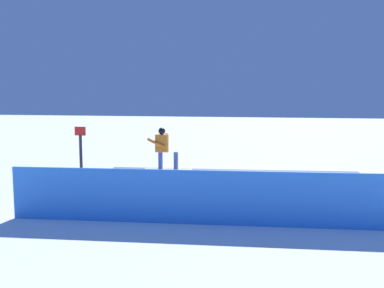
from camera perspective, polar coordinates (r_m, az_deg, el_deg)
The scene contains 5 objects.
ground_plane at distance 12.49m, azimuth 5.85°, elevation -7.13°, with size 120.00×120.00×0.00m, color white.
grind_box at distance 12.42m, azimuth 5.87°, elevation -5.68°, with size 7.78×1.67×0.72m.
snowboarder at distance 12.44m, azimuth -4.19°, elevation -0.46°, with size 1.55×0.56×1.34m.
safety_fence at distance 9.19m, azimuth 2.76°, elevation -7.85°, with size 9.72×0.06×1.29m, color #3281EC.
trail_marker at distance 13.96m, azimuth -15.93°, elevation -1.41°, with size 0.40×0.10×2.02m.
Camera 1 is at (-1.81, 12.02, 2.88)m, focal length 36.50 mm.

